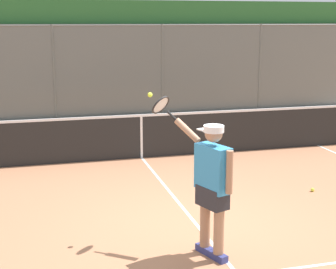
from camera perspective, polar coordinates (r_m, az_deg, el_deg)
The scene contains 5 objects.
ground_plane at distance 7.54m, azimuth 3.39°, elevation -10.23°, with size 60.00×60.00×0.00m, color #B27551.
fence_backdrop at distance 15.83m, azimuth -6.90°, elevation 8.22°, with size 18.96×1.37×3.51m.
tennis_net at distance 11.04m, azimuth -2.99°, elevation -0.12°, with size 11.15×0.09×1.07m.
tennis_player at distance 6.33m, azimuth 4.86°, elevation -5.11°, with size 0.82×1.25×1.99m.
tennis_ball_by_sideline at distance 9.33m, azimuth 15.81°, elevation -5.94°, with size 0.07×0.07×0.07m, color #D6E042.
Camera 1 is at (2.20, 6.59, 2.92)m, focal length 54.69 mm.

